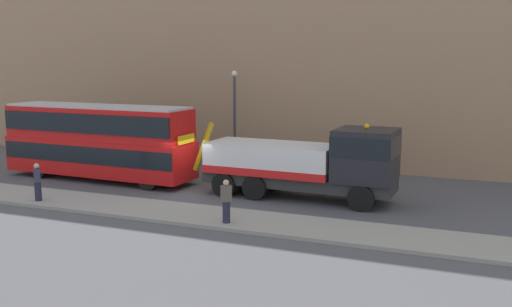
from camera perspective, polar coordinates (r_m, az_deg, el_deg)
ground_plane at (r=27.91m, az=-6.16°, el=-3.81°), size 120.00×120.00×0.00m
near_kerb at (r=24.38m, az=-10.81°, el=-5.69°), size 60.00×2.80×0.15m
building_facade at (r=34.85m, az=0.21°, el=12.23°), size 60.00×1.50×16.00m
recovery_tow_truck at (r=25.84m, az=5.29°, el=-0.88°), size 10.19×2.97×3.67m
double_decker_bus at (r=31.17m, az=-15.88°, el=1.45°), size 11.12×2.96×4.06m
pedestrian_onlooker at (r=26.88m, az=-21.50°, el=-2.78°), size 0.47×0.47×1.71m
pedestrian_bystander at (r=21.67m, az=-3.07°, el=-4.96°), size 0.48×0.45×1.71m
street_lamp at (r=33.16m, az=-2.21°, el=4.41°), size 0.36×0.36×5.83m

